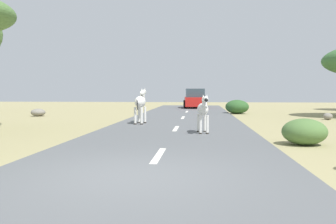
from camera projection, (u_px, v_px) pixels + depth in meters
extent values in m
plane|color=#998E60|center=(129.00, 178.00, 6.31)|extent=(90.00, 90.00, 0.00)
cube|color=#56595B|center=(146.00, 177.00, 6.29)|extent=(6.00, 64.00, 0.05)
cube|color=silver|center=(159.00, 155.00, 8.27)|extent=(0.16, 2.00, 0.01)
cube|color=silver|center=(176.00, 129.00, 14.24)|extent=(0.16, 2.00, 0.01)
cube|color=silver|center=(183.00, 118.00, 20.21)|extent=(0.16, 2.00, 0.01)
cube|color=silver|center=(187.00, 112.00, 26.17)|extent=(0.16, 2.00, 0.01)
cube|color=silver|center=(189.00, 108.00, 32.14)|extent=(0.16, 2.00, 0.01)
ellipsoid|color=silver|center=(203.00, 109.00, 12.74)|extent=(0.50, 1.00, 0.45)
cylinder|color=silver|center=(200.00, 125.00, 12.45)|extent=(0.11, 0.11, 0.65)
cylinder|color=#28231E|center=(200.00, 133.00, 12.47)|extent=(0.12, 0.12, 0.04)
cylinder|color=silver|center=(207.00, 125.00, 12.46)|extent=(0.11, 0.11, 0.65)
cylinder|color=#28231E|center=(207.00, 133.00, 12.48)|extent=(0.12, 0.12, 0.04)
cylinder|color=silver|center=(198.00, 123.00, 13.08)|extent=(0.11, 0.11, 0.65)
cylinder|color=#28231E|center=(198.00, 131.00, 13.10)|extent=(0.12, 0.12, 0.04)
cylinder|color=silver|center=(205.00, 123.00, 13.09)|extent=(0.11, 0.11, 0.65)
cylinder|color=#28231E|center=(205.00, 131.00, 13.11)|extent=(0.12, 0.12, 0.04)
cylinder|color=silver|center=(205.00, 103.00, 12.27)|extent=(0.22, 0.36, 0.39)
cube|color=black|center=(205.00, 101.00, 12.26)|extent=(0.07, 0.32, 0.27)
ellipsoid|color=silver|center=(206.00, 99.00, 12.03)|extent=(0.23, 0.44, 0.21)
ellipsoid|color=black|center=(206.00, 100.00, 11.87)|extent=(0.14, 0.16, 0.13)
cone|color=silver|center=(203.00, 96.00, 12.13)|extent=(0.09, 0.09, 0.12)
cone|color=silver|center=(207.00, 96.00, 12.14)|extent=(0.09, 0.09, 0.12)
cylinder|color=black|center=(201.00, 111.00, 13.22)|extent=(0.05, 0.14, 0.39)
ellipsoid|color=silver|center=(140.00, 102.00, 16.35)|extent=(0.52, 1.17, 0.54)
cylinder|color=silver|center=(145.00, 115.00, 16.73)|extent=(0.12, 0.12, 0.78)
cylinder|color=#28231E|center=(145.00, 122.00, 16.75)|extent=(0.14, 0.14, 0.05)
cylinder|color=silver|center=(139.00, 115.00, 16.78)|extent=(0.12, 0.12, 0.78)
cylinder|color=#28231E|center=(139.00, 122.00, 16.80)|extent=(0.14, 0.14, 0.05)
cylinder|color=silver|center=(142.00, 116.00, 15.99)|extent=(0.12, 0.12, 0.78)
cylinder|color=#28231E|center=(142.00, 124.00, 16.02)|extent=(0.14, 0.14, 0.05)
cylinder|color=silver|center=(135.00, 116.00, 16.04)|extent=(0.12, 0.12, 0.78)
cylinder|color=#28231E|center=(135.00, 124.00, 16.06)|extent=(0.14, 0.14, 0.05)
cylinder|color=silver|center=(143.00, 96.00, 16.87)|extent=(0.23, 0.42, 0.46)
cube|color=black|center=(143.00, 94.00, 16.87)|extent=(0.06, 0.38, 0.32)
ellipsoid|color=silver|center=(144.00, 92.00, 17.13)|extent=(0.24, 0.51, 0.25)
ellipsoid|color=black|center=(145.00, 93.00, 17.33)|extent=(0.15, 0.18, 0.15)
cone|color=silver|center=(145.00, 90.00, 16.99)|extent=(0.10, 0.10, 0.15)
cone|color=silver|center=(142.00, 90.00, 17.01)|extent=(0.10, 0.10, 0.15)
cylinder|color=black|center=(137.00, 105.00, 15.79)|extent=(0.05, 0.16, 0.46)
cube|color=red|center=(195.00, 101.00, 32.30)|extent=(2.05, 4.30, 0.80)
cube|color=#334751|center=(195.00, 93.00, 32.06)|extent=(1.77, 2.29, 0.76)
cube|color=black|center=(194.00, 104.00, 34.48)|extent=(1.72, 0.26, 0.24)
cylinder|color=black|center=(204.00, 104.00, 33.64)|extent=(0.26, 0.69, 0.68)
cylinder|color=black|center=(185.00, 104.00, 33.69)|extent=(0.26, 0.69, 0.68)
cylinder|color=black|center=(206.00, 105.00, 30.94)|extent=(0.26, 0.69, 0.68)
cylinder|color=black|center=(185.00, 105.00, 31.00)|extent=(0.26, 0.69, 0.68)
ellipsoid|color=#2D5628|center=(237.00, 107.00, 24.51)|extent=(1.61, 1.45, 0.96)
ellipsoid|color=#4C7038|center=(304.00, 132.00, 10.21)|extent=(1.27, 1.15, 0.76)
ellipsoid|color=gray|center=(38.00, 112.00, 22.09)|extent=(0.89, 0.84, 0.47)
ellipsoid|color=gray|center=(328.00, 116.00, 19.30)|extent=(0.50, 0.45, 0.37)
ellipsoid|color=#A89E8C|center=(302.00, 127.00, 13.27)|extent=(0.76, 0.56, 0.43)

